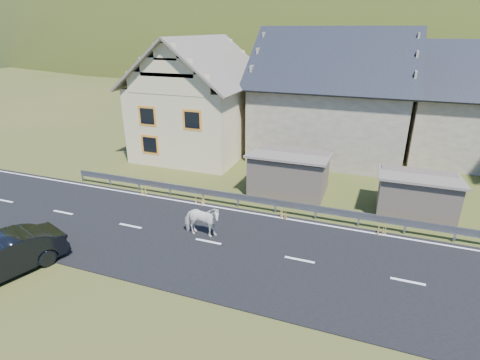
% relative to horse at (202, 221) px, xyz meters
% --- Properties ---
extents(ground, '(160.00, 160.00, 0.00)m').
position_rel_horse_xyz_m(ground, '(4.46, -0.35, -0.80)').
color(ground, '#314313').
rests_on(ground, ground).
extents(road, '(60.00, 7.00, 0.04)m').
position_rel_horse_xyz_m(road, '(4.46, -0.35, -0.78)').
color(road, black).
rests_on(road, ground).
extents(lane_markings, '(60.00, 6.60, 0.01)m').
position_rel_horse_xyz_m(lane_markings, '(4.46, -0.35, -0.75)').
color(lane_markings, silver).
rests_on(lane_markings, road).
extents(guardrail, '(28.10, 0.09, 0.75)m').
position_rel_horse_xyz_m(guardrail, '(4.46, 3.33, -0.23)').
color(guardrail, '#93969B').
rests_on(guardrail, ground).
extents(shed_left, '(4.30, 3.30, 2.40)m').
position_rel_horse_xyz_m(shed_left, '(2.46, 6.15, 0.30)').
color(shed_left, brown).
rests_on(shed_left, ground).
extents(shed_right, '(3.80, 2.90, 2.20)m').
position_rel_horse_xyz_m(shed_right, '(8.96, 5.65, 0.20)').
color(shed_right, brown).
rests_on(shed_right, ground).
extents(house_cream, '(7.80, 9.80, 8.30)m').
position_rel_horse_xyz_m(house_cream, '(-5.55, 11.64, 3.56)').
color(house_cream, beige).
rests_on(house_cream, ground).
extents(house_stone_a, '(10.80, 9.80, 8.90)m').
position_rel_horse_xyz_m(house_stone_a, '(3.46, 14.65, 3.84)').
color(house_stone_a, tan).
rests_on(house_stone_a, ground).
extents(mountain, '(440.00, 280.00, 260.00)m').
position_rel_horse_xyz_m(mountain, '(9.46, 179.65, -20.80)').
color(mountain, '#243112').
rests_on(mountain, ground).
extents(conifer_patch, '(76.00, 50.00, 28.00)m').
position_rel_horse_xyz_m(conifer_patch, '(-50.54, 109.65, 5.20)').
color(conifer_patch, black).
rests_on(conifer_patch, ground).
extents(horse, '(0.93, 1.84, 1.51)m').
position_rel_horse_xyz_m(horse, '(0.00, 0.00, 0.00)').
color(horse, silver).
rests_on(horse, road).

